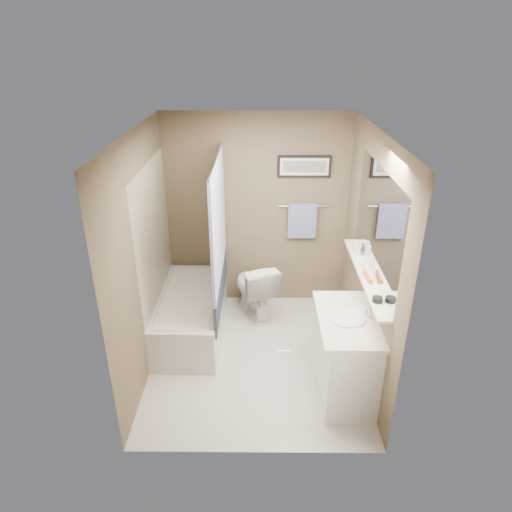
{
  "coord_description": "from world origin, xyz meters",
  "views": [
    {
      "loc": [
        0.04,
        -3.97,
        3.15
      ],
      "look_at": [
        0.0,
        0.15,
        1.15
      ],
      "focal_mm": 32.0,
      "sensor_mm": 36.0,
      "label": 1
    }
  ],
  "objects_px": {
    "hair_brush_front": "(367,277)",
    "soap_bottle": "(357,247)",
    "vanity": "(345,357)",
    "glass_jar": "(355,246)",
    "candle_bowl_near": "(377,299)",
    "bathtub": "(191,314)",
    "toilet": "(254,288)"
  },
  "relations": [
    {
      "from": "glass_jar",
      "to": "hair_brush_front",
      "type": "bearing_deg",
      "value": -90.0
    },
    {
      "from": "bathtub",
      "to": "toilet",
      "type": "distance_m",
      "value": 0.84
    },
    {
      "from": "candle_bowl_near",
      "to": "glass_jar",
      "type": "bearing_deg",
      "value": 90.0
    },
    {
      "from": "candle_bowl_near",
      "to": "hair_brush_front",
      "type": "xyz_separation_m",
      "value": [
        0.0,
        0.4,
        0.0
      ]
    },
    {
      "from": "hair_brush_front",
      "to": "soap_bottle",
      "type": "distance_m",
      "value": 0.54
    },
    {
      "from": "hair_brush_front",
      "to": "soap_bottle",
      "type": "height_order",
      "value": "soap_bottle"
    },
    {
      "from": "bathtub",
      "to": "hair_brush_front",
      "type": "bearing_deg",
      "value": -20.91
    },
    {
      "from": "hair_brush_front",
      "to": "candle_bowl_near",
      "type": "bearing_deg",
      "value": -90.0
    },
    {
      "from": "hair_brush_front",
      "to": "glass_jar",
      "type": "relative_size",
      "value": 2.2
    },
    {
      "from": "candle_bowl_near",
      "to": "glass_jar",
      "type": "distance_m",
      "value": 1.02
    },
    {
      "from": "bathtub",
      "to": "candle_bowl_near",
      "type": "relative_size",
      "value": 16.67
    },
    {
      "from": "vanity",
      "to": "candle_bowl_near",
      "type": "height_order",
      "value": "candle_bowl_near"
    },
    {
      "from": "candle_bowl_near",
      "to": "soap_bottle",
      "type": "xyz_separation_m",
      "value": [
        0.0,
        0.94,
        0.05
      ]
    },
    {
      "from": "toilet",
      "to": "soap_bottle",
      "type": "xyz_separation_m",
      "value": [
        1.07,
        -0.58,
        0.82
      ]
    },
    {
      "from": "glass_jar",
      "to": "candle_bowl_near",
      "type": "bearing_deg",
      "value": -90.0
    },
    {
      "from": "bathtub",
      "to": "soap_bottle",
      "type": "xyz_separation_m",
      "value": [
        1.79,
        -0.17,
        0.93
      ]
    },
    {
      "from": "bathtub",
      "to": "glass_jar",
      "type": "height_order",
      "value": "glass_jar"
    },
    {
      "from": "soap_bottle",
      "to": "glass_jar",
      "type": "bearing_deg",
      "value": 90.0
    },
    {
      "from": "bathtub",
      "to": "vanity",
      "type": "relative_size",
      "value": 1.67
    },
    {
      "from": "vanity",
      "to": "hair_brush_front",
      "type": "distance_m",
      "value": 0.8
    },
    {
      "from": "vanity",
      "to": "candle_bowl_near",
      "type": "bearing_deg",
      "value": -45.14
    },
    {
      "from": "hair_brush_front",
      "to": "glass_jar",
      "type": "xyz_separation_m",
      "value": [
        0.0,
        0.61,
        0.03
      ]
    },
    {
      "from": "toilet",
      "to": "vanity",
      "type": "height_order",
      "value": "vanity"
    },
    {
      "from": "candle_bowl_near",
      "to": "hair_brush_front",
      "type": "relative_size",
      "value": 0.41
    },
    {
      "from": "candle_bowl_near",
      "to": "vanity",
      "type": "bearing_deg",
      "value": 138.06
    },
    {
      "from": "vanity",
      "to": "soap_bottle",
      "type": "relative_size",
      "value": 6.46
    },
    {
      "from": "toilet",
      "to": "glass_jar",
      "type": "relative_size",
      "value": 7.31
    },
    {
      "from": "soap_bottle",
      "to": "candle_bowl_near",
      "type": "bearing_deg",
      "value": -90.0
    },
    {
      "from": "vanity",
      "to": "candle_bowl_near",
      "type": "xyz_separation_m",
      "value": [
        0.19,
        -0.17,
        0.73
      ]
    },
    {
      "from": "hair_brush_front",
      "to": "soap_bottle",
      "type": "bearing_deg",
      "value": 90.0
    },
    {
      "from": "toilet",
      "to": "hair_brush_front",
      "type": "relative_size",
      "value": 3.32
    },
    {
      "from": "candle_bowl_near",
      "to": "soap_bottle",
      "type": "bearing_deg",
      "value": 90.0
    }
  ]
}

